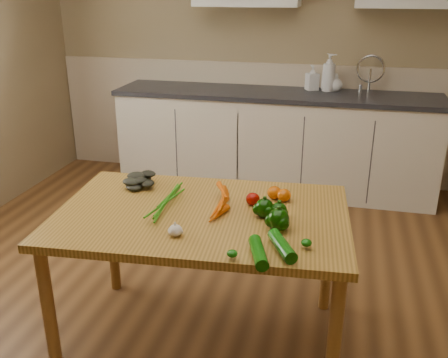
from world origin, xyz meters
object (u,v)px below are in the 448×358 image
at_px(leafy_greens, 141,178).
at_px(tomato_b, 274,193).
at_px(carrot_bunch, 203,201).
at_px(garlic_bulb, 175,230).
at_px(pepper_c, 278,220).
at_px(tomato_a, 253,199).
at_px(soap_bottle_c, 336,82).
at_px(table, 202,227).
at_px(zucchini_b, 258,252).
at_px(pepper_b, 279,211).
at_px(pepper_a, 265,208).
at_px(zucchini_a, 282,246).
at_px(tomato_c, 284,195).
at_px(soap_bottle_b, 312,78).
at_px(soap_bottle_a, 329,72).

bearing_deg(leafy_greens, tomato_b, 0.28).
relative_size(carrot_bunch, garlic_bulb, 4.27).
height_order(pepper_c, tomato_a, pepper_c).
bearing_deg(soap_bottle_c, tomato_a, 32.18).
height_order(leafy_greens, tomato_a, leafy_greens).
distance_m(table, tomato_a, 0.29).
height_order(garlic_bulb, zucchini_b, zucchini_b).
distance_m(table, pepper_b, 0.39).
xyz_separation_m(table, tomato_b, (0.32, 0.24, 0.12)).
bearing_deg(zucchini_b, tomato_b, 92.28).
xyz_separation_m(table, garlic_bulb, (-0.04, -0.26, 0.11)).
bearing_deg(table, tomato_b, 32.95).
relative_size(table, soap_bottle_c, 9.59).
bearing_deg(tomato_a, carrot_bunch, -158.49).
relative_size(pepper_a, pepper_b, 1.16).
bearing_deg(zucchini_a, carrot_bunch, 141.44).
height_order(table, carrot_bunch, carrot_bunch).
bearing_deg(pepper_a, tomato_a, 122.20).
xyz_separation_m(pepper_a, pepper_c, (0.08, -0.11, 0.00)).
relative_size(carrot_bunch, tomato_c, 3.66).
bearing_deg(garlic_bulb, tomato_c, 49.54).
height_order(soap_bottle_b, pepper_a, soap_bottle_b).
bearing_deg(zucchini_a, soap_bottle_c, 87.49).
bearing_deg(pepper_c, soap_bottle_a, 87.83).
bearing_deg(zucchini_a, pepper_c, 102.34).
xyz_separation_m(soap_bottle_a, garlic_bulb, (-0.52, -2.64, -0.28)).
xyz_separation_m(zucchini_a, zucchini_b, (-0.08, -0.08, -0.00)).
height_order(tomato_a, zucchini_b, tomato_a).
height_order(pepper_a, tomato_c, pepper_a).
relative_size(garlic_bulb, tomato_b, 0.84).
distance_m(table, zucchini_b, 0.52).
relative_size(soap_bottle_b, leafy_greens, 1.08).
distance_m(carrot_bunch, zucchini_b, 0.54).
bearing_deg(table, soap_bottle_a, 74.28).
bearing_deg(pepper_b, tomato_a, 139.95).
xyz_separation_m(tomato_b, tomato_c, (0.05, -0.02, -0.00)).
bearing_deg(pepper_c, zucchini_a, -77.66).
xyz_separation_m(table, soap_bottle_c, (0.54, 2.38, 0.31)).
bearing_deg(tomato_a, soap_bottle_c, 81.89).
height_order(pepper_a, zucchini_b, pepper_a).
distance_m(soap_bottle_b, leafy_greens, 2.28).
height_order(soap_bottle_b, tomato_b, soap_bottle_b).
height_order(pepper_a, pepper_b, pepper_a).
distance_m(soap_bottle_c, tomato_a, 2.27).
xyz_separation_m(carrot_bunch, zucchini_a, (0.43, -0.34, -0.01)).
distance_m(pepper_b, zucchini_a, 0.32).
relative_size(pepper_a, tomato_b, 1.25).
xyz_separation_m(soap_bottle_a, tomato_c, (-0.11, -2.15, -0.28)).
relative_size(soap_bottle_a, tomato_b, 4.43).
distance_m(tomato_c, zucchini_a, 0.52).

